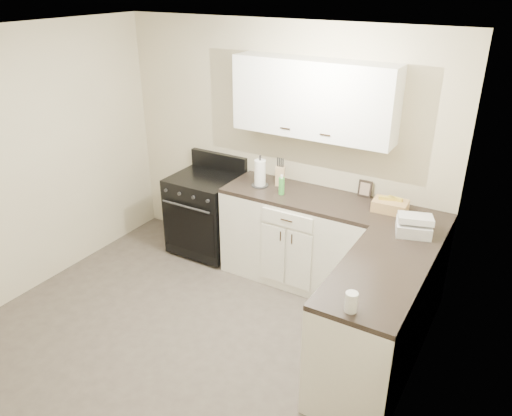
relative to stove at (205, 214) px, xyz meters
The scene contains 20 objects.
floor 1.71m from the stove, 63.65° to the right, with size 3.60×3.60×0.00m, color #473F38.
ceiling 2.62m from the stove, 63.65° to the right, with size 3.60×3.60×0.00m, color white.
wall_back 1.12m from the stove, 23.98° to the left, with size 3.60×3.60×0.00m, color beige.
wall_right 3.03m from the stove, 30.24° to the right, with size 3.60×3.60×0.00m, color beige.
wall_left 1.99m from the stove, 125.94° to the right, with size 3.60×3.60×0.00m, color beige.
base_cabinets_back 1.16m from the stove, ahead, with size 1.55×0.60×0.90m, color silver.
base_cabinets_right 2.32m from the stove, 15.65° to the right, with size 0.60×1.90×0.90m, color silver.
countertop_back 1.24m from the stove, ahead, with size 1.55×0.60×0.04m, color black.
countertop_right 2.36m from the stove, 15.65° to the right, with size 0.60×1.90×0.04m, color black.
upper_cabinets 1.81m from the stove, ahead, with size 1.55×0.30×0.70m, color white.
stove is the anchor object (origin of this frame).
knife_block 1.04m from the stove, ahead, with size 0.09×0.08×0.20m, color tan.
paper_towel 0.93m from the stove, ahead, with size 0.11×0.11×0.27m, color white.
soap_bottle 1.13m from the stove, ahead, with size 0.06×0.06×0.17m, color green.
picture_frame 1.80m from the stove, ahead, with size 0.13×0.02×0.16m, color black.
wicker_basket 2.06m from the stove, ahead, with size 0.30×0.20×0.10m, color tan.
countertop_grill 2.35m from the stove, ahead, with size 0.28×0.26×0.10m, color silver.
glass_jar 2.72m from the stove, 33.69° to the right, with size 0.08×0.08×0.14m, color silver.
oven_mitt_near 2.25m from the stove, 31.89° to the right, with size 0.02×0.16×0.27m, color black.
oven_mitt_far 2.19m from the stove, 29.38° to the right, with size 0.02×0.15×0.26m, color black.
Camera 1 is at (2.27, -2.52, 2.87)m, focal length 35.00 mm.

